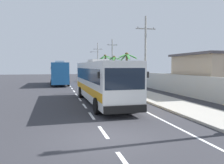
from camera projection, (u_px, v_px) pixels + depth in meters
name	position (u px, v px, depth m)	size (l,w,h in m)	color
ground_plane	(107.00, 137.00, 9.43)	(160.00, 160.00, 0.00)	#303035
sidewalk_kerb	(155.00, 98.00, 20.74)	(3.20, 90.00, 0.14)	#A8A399
lane_markings	(97.00, 94.00, 24.34)	(3.82, 71.31, 0.01)	white
boundary_wall	(171.00, 83.00, 25.46)	(0.24, 60.00, 2.12)	#B2B2AD
coach_bus_foreground	(102.00, 80.00, 18.28)	(3.16, 12.20, 3.58)	white
coach_bus_far_lane	(60.00, 73.00, 36.66)	(2.98, 11.31, 3.83)	#2366A8
motorcycle_beside_bus	(109.00, 85.00, 28.52)	(0.56, 1.96, 1.67)	black
utility_pole_mid	(145.00, 52.00, 26.92)	(2.49, 0.24, 8.95)	#9E9E99
utility_pole_far	(112.00, 60.00, 43.45)	(1.98, 0.24, 8.23)	#9E9E99
utility_pole_distant	(98.00, 59.00, 59.93)	(3.26, 0.24, 9.23)	#9E9E99
palm_nearest	(105.00, 61.00, 45.88)	(2.92, 2.68, 5.44)	brown
palm_second	(114.00, 63.00, 40.92)	(3.47, 3.39, 4.94)	brown
palm_third	(127.00, 62.00, 33.98)	(3.45, 3.40, 5.11)	brown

